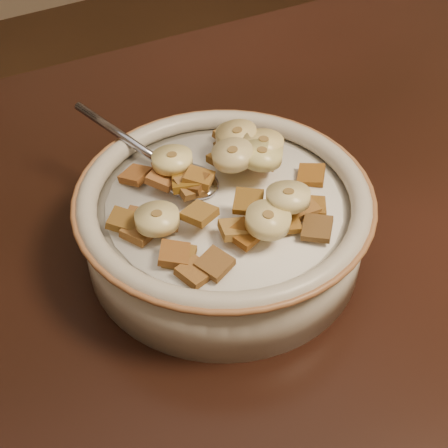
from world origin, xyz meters
TOP-DOWN VIEW (x-y plane):
  - table at (0.00, 0.00)m, footprint 1.44×0.96m
  - cereal_bowl at (0.15, 0.09)m, footprint 0.21×0.21m
  - milk at (0.15, 0.09)m, footprint 0.18×0.18m
  - spoon at (0.14, 0.12)m, footprint 0.05×0.06m
  - cereal_square_0 at (0.13, 0.10)m, footprint 0.03×0.03m
  - cereal_square_1 at (0.14, 0.05)m, footprint 0.03×0.03m
  - cereal_square_2 at (0.19, 0.02)m, footprint 0.03×0.03m
  - cereal_square_3 at (0.13, 0.10)m, footprint 0.02×0.02m
  - cereal_square_4 at (0.20, 0.10)m, footprint 0.03×0.03m
  - cereal_square_5 at (0.12, 0.12)m, footprint 0.03×0.03m
  - cereal_square_6 at (0.20, 0.05)m, footprint 0.03×0.03m
  - cereal_square_7 at (0.13, 0.10)m, footprint 0.03×0.03m
  - cereal_square_8 at (0.10, 0.08)m, footprint 0.02×0.02m
  - cereal_square_9 at (0.07, 0.10)m, footprint 0.03×0.03m
  - cereal_square_10 at (0.12, 0.07)m, footprint 0.03×0.03m
  - cereal_square_11 at (0.19, 0.15)m, footprint 0.02×0.02m
  - cereal_square_12 at (0.11, 0.03)m, footprint 0.03×0.03m
  - cereal_square_13 at (0.14, 0.04)m, footprint 0.03×0.03m
  - cereal_square_14 at (0.19, 0.05)m, footprint 0.02×0.02m
  - cereal_square_15 at (0.19, 0.14)m, footprint 0.03×0.03m
  - cereal_square_16 at (0.08, 0.09)m, footprint 0.03×0.03m
  - cereal_square_17 at (0.09, 0.05)m, footprint 0.03×0.03m
  - cereal_square_18 at (0.14, 0.10)m, footprint 0.03×0.03m
  - cereal_square_19 at (0.10, 0.03)m, footprint 0.03×0.03m
  - cereal_square_20 at (0.15, 0.06)m, footprint 0.03×0.03m
  - cereal_square_21 at (0.20, 0.14)m, footprint 0.03×0.03m
  - cereal_square_22 at (0.09, 0.10)m, footprint 0.03×0.03m
  - cereal_square_23 at (0.21, 0.13)m, footprint 0.03×0.03m
  - cereal_square_24 at (0.13, 0.13)m, footprint 0.02×0.02m
  - cereal_square_25 at (0.17, 0.04)m, footprint 0.03×0.03m
  - cereal_square_26 at (0.22, 0.08)m, footprint 0.03×0.03m
  - cereal_square_27 at (0.17, 0.12)m, footprint 0.02×0.02m
  - cereal_square_28 at (0.09, 0.05)m, footprint 0.03×0.03m
  - cereal_square_29 at (0.10, 0.14)m, footprint 0.03×0.03m
  - banana_slice_0 at (0.09, 0.08)m, footprint 0.04×0.04m
  - banana_slice_1 at (0.19, 0.09)m, footprint 0.04×0.04m
  - banana_slice_2 at (0.18, 0.04)m, footprint 0.04×0.04m
  - banana_slice_3 at (0.13, 0.13)m, footprint 0.04×0.04m
  - banana_slice_4 at (0.19, 0.13)m, footprint 0.04×0.04m
  - banana_slice_5 at (0.20, 0.10)m, footprint 0.04×0.04m
  - banana_slice_6 at (0.17, 0.10)m, footprint 0.03×0.03m
  - banana_slice_7 at (0.15, 0.04)m, footprint 0.04×0.04m
  - banana_slice_8 at (0.19, 0.12)m, footprint 0.03×0.03m

SIDE VIEW (x-z plane):
  - table at x=0.00m, z-range 0.71..0.75m
  - cereal_bowl at x=0.15m, z-range 0.75..0.80m
  - milk at x=0.15m, z-range 0.80..0.80m
  - spoon at x=0.14m, z-range 0.80..0.81m
  - cereal_square_17 at x=0.09m, z-range 0.80..0.81m
  - cereal_square_6 at x=0.20m, z-range 0.80..0.81m
  - cereal_square_22 at x=0.09m, z-range 0.80..0.81m
  - cereal_square_26 at x=0.22m, z-range 0.80..0.81m
  - cereal_square_19 at x=0.10m, z-range 0.80..0.81m
  - cereal_square_16 at x=0.08m, z-range 0.80..0.81m
  - cereal_square_11 at x=0.19m, z-range 0.80..0.81m
  - cereal_square_21 at x=0.20m, z-range 0.80..0.81m
  - cereal_square_29 at x=0.10m, z-range 0.80..0.81m
  - cereal_square_23 at x=0.21m, z-range 0.81..0.81m
  - cereal_square_14 at x=0.19m, z-range 0.81..0.81m
  - cereal_square_12 at x=0.11m, z-range 0.81..0.81m
  - cereal_square_15 at x=0.19m, z-range 0.81..0.81m
  - cereal_square_9 at x=0.07m, z-range 0.80..0.82m
  - cereal_square_28 at x=0.09m, z-range 0.81..0.81m
  - cereal_square_2 at x=0.19m, z-range 0.80..0.82m
  - cereal_square_8 at x=0.10m, z-range 0.81..0.82m
  - cereal_square_25 at x=0.17m, z-range 0.81..0.82m
  - cereal_square_1 at x=0.14m, z-range 0.81..0.82m
  - cereal_square_13 at x=0.14m, z-range 0.81..0.82m
  - cereal_square_5 at x=0.12m, z-range 0.81..0.82m
  - cereal_square_4 at x=0.20m, z-range 0.81..0.82m
  - cereal_square_24 at x=0.13m, z-range 0.81..0.82m
  - cereal_square_27 at x=0.17m, z-range 0.81..0.82m
  - cereal_square_3 at x=0.13m, z-range 0.81..0.82m
  - cereal_square_10 at x=0.12m, z-range 0.81..0.82m
  - banana_slice_0 at x=0.09m, z-range 0.81..0.83m
  - cereal_square_7 at x=0.13m, z-range 0.81..0.83m
  - cereal_square_0 at x=0.13m, z-range 0.82..0.83m
  - cereal_square_20 at x=0.15m, z-range 0.82..0.83m
  - cereal_square_18 at x=0.14m, z-range 0.82..0.83m
  - banana_slice_3 at x=0.13m, z-range 0.82..0.83m
  - banana_slice_4 at x=0.19m, z-range 0.82..0.83m
  - banana_slice_7 at x=0.15m, z-range 0.82..0.83m
  - banana_slice_8 at x=0.19m, z-range 0.82..0.84m
  - banana_slice_2 at x=0.18m, z-range 0.82..0.84m
  - banana_slice_5 at x=0.20m, z-range 0.82..0.83m
  - banana_slice_1 at x=0.19m, z-range 0.82..0.84m
  - banana_slice_6 at x=0.17m, z-range 0.82..0.84m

